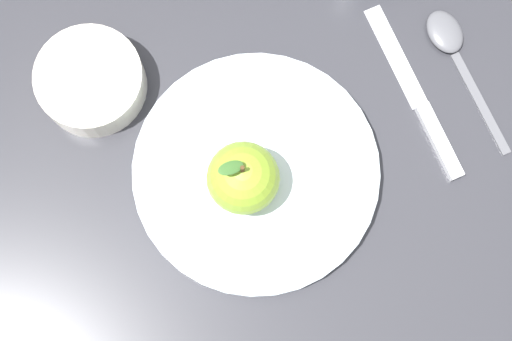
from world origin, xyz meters
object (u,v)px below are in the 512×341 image
at_px(knife, 422,107).
at_px(dinner_plate, 256,172).
at_px(side_bowl, 90,80).
at_px(spoon, 452,47).
at_px(apple, 243,178).

bearing_deg(knife, dinner_plate, 24.90).
distance_m(dinner_plate, side_bowl, 0.19).
height_order(dinner_plate, spoon, dinner_plate).
distance_m(dinner_plate, apple, 0.05).
bearing_deg(apple, side_bowl, -32.02).
bearing_deg(apple, spoon, -142.81).
height_order(dinner_plate, side_bowl, side_bowl).
height_order(side_bowl, spoon, side_bowl).
xyz_separation_m(dinner_plate, side_bowl, (0.17, -0.08, 0.01)).
xyz_separation_m(apple, side_bowl, (0.16, -0.10, -0.03)).
xyz_separation_m(side_bowl, spoon, (-0.36, -0.06, -0.02)).
bearing_deg(side_bowl, knife, 178.73).
height_order(apple, spoon, apple).
bearing_deg(spoon, apple, 37.19).
distance_m(dinner_plate, spoon, 0.24).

